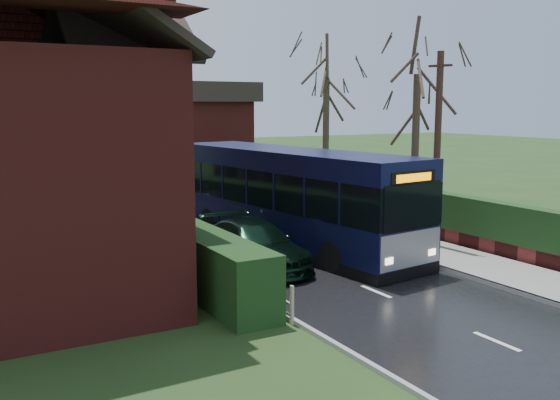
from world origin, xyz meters
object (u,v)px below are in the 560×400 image
bus (290,199)px  telegraph_pole (437,151)px  bus_stop_sign (398,191)px  car_silver (140,212)px  car_green (254,245)px

bus → telegraph_pole: telegraph_pole is taller
bus_stop_sign → telegraph_pole: 1.86m
telegraph_pole → bus_stop_sign: bearing=139.8°
bus_stop_sign → telegraph_pole: telegraph_pole is taller
car_silver → telegraph_pole: 11.76m
car_green → telegraph_pole: 6.98m
bus → telegraph_pole: 5.18m
car_silver → bus: bearing=-43.0°
bus_stop_sign → car_green: bearing=175.2°
car_green → telegraph_pole: telegraph_pole is taller
car_green → bus_stop_sign: bearing=-3.1°
bus → car_green: bearing=-148.2°
car_silver → telegraph_pole: size_ratio=0.56×
bus → car_green: 3.25m
car_green → bus: bearing=39.7°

